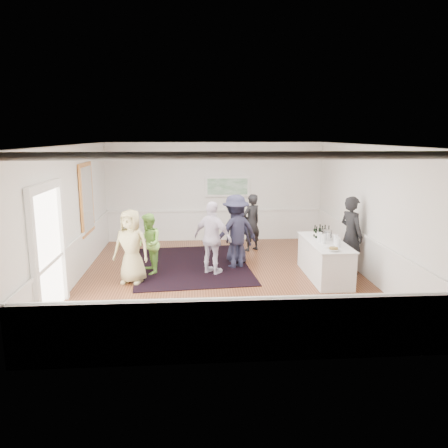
{
  "coord_description": "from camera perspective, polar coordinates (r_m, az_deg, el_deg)",
  "views": [
    {
      "loc": [
        -0.7,
        -10.09,
        3.41
      ],
      "look_at": [
        0.03,
        0.2,
        1.31
      ],
      "focal_mm": 35.0,
      "sensor_mm": 36.0,
      "label": 1
    }
  ],
  "objects": [
    {
      "name": "ceiling",
      "position": [
        10.11,
        -0.07,
        10.34
      ],
      "size": [
        7.0,
        8.0,
        0.02
      ],
      "primitive_type": "cube",
      "color": "white",
      "rests_on": "wall_back"
    },
    {
      "name": "area_rug",
      "position": [
        11.73,
        -4.26,
        -5.35
      ],
      "size": [
        3.24,
        4.07,
        0.02
      ],
      "primitive_type": "cube",
      "rotation": [
        0.0,
        0.0,
        0.09
      ],
      "color": "black",
      "rests_on": "floor"
    },
    {
      "name": "guest_green",
      "position": [
        11.01,
        -9.82,
        -2.57
      ],
      "size": [
        0.72,
        0.85,
        1.52
      ],
      "primitive_type": "imported",
      "rotation": [
        0.0,
        0.0,
        -1.35
      ],
      "color": "#89CE52",
      "rests_on": "floor"
    },
    {
      "name": "wall_back",
      "position": [
        14.22,
        -1.18,
        4.21
      ],
      "size": [
        7.0,
        0.02,
        3.2
      ],
      "primitive_type": "cube",
      "color": "white",
      "rests_on": "floor"
    },
    {
      "name": "floor",
      "position": [
        10.67,
        -0.06,
        -7.11
      ],
      "size": [
        8.0,
        8.0,
        0.0
      ],
      "primitive_type": "plane",
      "color": "brown",
      "rests_on": "ground"
    },
    {
      "name": "guest_dark_b",
      "position": [
        13.01,
        3.61,
        0.19
      ],
      "size": [
        0.75,
        0.69,
        1.71
      ],
      "primitive_type": "imported",
      "rotation": [
        0.0,
        0.0,
        3.73
      ],
      "color": "black",
      "rests_on": "floor"
    },
    {
      "name": "wall_front",
      "position": [
        6.39,
        2.42,
        -4.95
      ],
      "size": [
        7.0,
        0.02,
        3.2
      ],
      "primitive_type": "cube",
      "color": "white",
      "rests_on": "floor"
    },
    {
      "name": "serving_table",
      "position": [
        10.9,
        13.0,
        -4.52
      ],
      "size": [
        0.85,
        2.23,
        0.9
      ],
      "color": "white",
      "rests_on": "floor"
    },
    {
      "name": "guest_lilac",
      "position": [
        10.79,
        -1.5,
        -1.86
      ],
      "size": [
        1.13,
        0.99,
        1.83
      ],
      "primitive_type": "imported",
      "rotation": [
        0.0,
        0.0,
        2.52
      ],
      "color": "silver",
      "rests_on": "floor"
    },
    {
      "name": "mirror",
      "position": [
        11.83,
        -17.48,
        3.17
      ],
      "size": [
        0.05,
        1.25,
        1.85
      ],
      "color": "#E39142",
      "rests_on": "wall_left"
    },
    {
      "name": "wine_bottles",
      "position": [
        11.2,
        12.56,
        -0.89
      ],
      "size": [
        0.41,
        0.31,
        0.31
      ],
      "color": "black",
      "rests_on": "serving_table"
    },
    {
      "name": "landscape_painting",
      "position": [
        14.17,
        0.45,
        4.92
      ],
      "size": [
        1.44,
        0.06,
        0.66
      ],
      "color": "white",
      "rests_on": "wall_back"
    },
    {
      "name": "bartender",
      "position": [
        11.3,
        16.26,
        -1.39
      ],
      "size": [
        0.7,
        0.83,
        1.95
      ],
      "primitive_type": "imported",
      "rotation": [
        0.0,
        0.0,
        1.96
      ],
      "color": "black",
      "rests_on": "floor"
    },
    {
      "name": "guest_dark_a",
      "position": [
        11.32,
        1.54,
        -0.97
      ],
      "size": [
        1.42,
        1.16,
        1.92
      ],
      "primitive_type": "imported",
      "rotation": [
        0.0,
        0.0,
        3.56
      ],
      "color": "#1E1F33",
      "rests_on": "floor"
    },
    {
      "name": "wall_left",
      "position": [
        10.63,
        -19.25,
        1.07
      ],
      "size": [
        0.02,
        8.0,
        3.2
      ],
      "primitive_type": "cube",
      "color": "white",
      "rests_on": "floor"
    },
    {
      "name": "ice_bucket",
      "position": [
        10.9,
        13.25,
        -1.47
      ],
      "size": [
        0.26,
        0.26,
        0.25
      ],
      "primitive_type": "cylinder",
      "color": "silver",
      "rests_on": "serving_table"
    },
    {
      "name": "wall_right",
      "position": [
        11.08,
        18.32,
        1.53
      ],
      "size": [
        0.02,
        8.0,
        3.2
      ],
      "primitive_type": "cube",
      "color": "white",
      "rests_on": "floor"
    },
    {
      "name": "guest_tan",
      "position": [
        10.37,
        -12.02,
        -2.89
      ],
      "size": [
        0.97,
        0.76,
        1.75
      ],
      "primitive_type": "imported",
      "rotation": [
        0.0,
        0.0,
        -0.27
      ],
      "color": "tan",
      "rests_on": "floor"
    },
    {
      "name": "wainscoting",
      "position": [
        10.52,
        -0.06,
        -4.53
      ],
      "size": [
        7.0,
        8.0,
        1.0
      ],
      "primitive_type": null,
      "color": "white",
      "rests_on": "floor"
    },
    {
      "name": "nut_bowl",
      "position": [
        9.95,
        14.12,
        -3.21
      ],
      "size": [
        0.28,
        0.28,
        0.08
      ],
      "color": "white",
      "rests_on": "serving_table"
    },
    {
      "name": "doorway",
      "position": [
        8.86,
        -21.98,
        -2.32
      ],
      "size": [
        0.1,
        1.78,
        2.56
      ],
      "color": "white",
      "rests_on": "wall_left"
    },
    {
      "name": "guest_navy",
      "position": [
        11.8,
        1.74,
        -1.43
      ],
      "size": [
        0.89,
        0.8,
        1.53
      ],
      "primitive_type": "imported",
      "rotation": [
        0.0,
        0.0,
        2.6
      ],
      "color": "#1E1F33",
      "rests_on": "floor"
    },
    {
      "name": "juice_pitchers",
      "position": [
        10.51,
        13.57,
        -1.93
      ],
      "size": [
        0.42,
        0.66,
        0.24
      ],
      "color": "#61B03E",
      "rests_on": "serving_table"
    }
  ]
}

